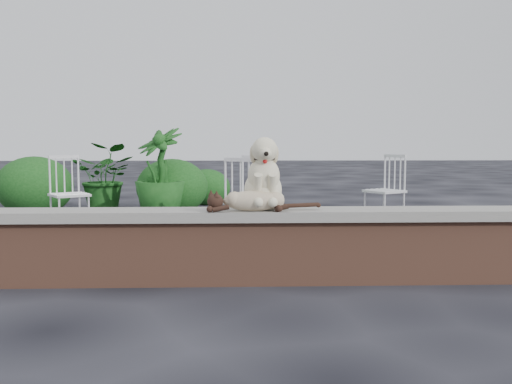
{
  "coord_description": "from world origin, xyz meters",
  "views": [
    {
      "loc": [
        -0.87,
        -4.45,
        1.11
      ],
      "look_at": [
        -0.7,
        0.2,
        0.7
      ],
      "focal_mm": 40.17,
      "sensor_mm": 36.0,
      "label": 1
    }
  ],
  "objects_px": {
    "cat": "(253,200)",
    "chair_a": "(69,193)",
    "potted_plant_a": "(106,177)",
    "potted_plant_b": "(160,173)",
    "dog": "(263,173)",
    "chair_c": "(248,200)",
    "chair_d": "(384,190)",
    "chair_b": "(251,194)"
  },
  "relations": [
    {
      "from": "chair_c",
      "to": "potted_plant_b",
      "type": "xyz_separation_m",
      "value": [
        -1.25,
        2.2,
        0.19
      ]
    },
    {
      "from": "dog",
      "to": "cat",
      "type": "xyz_separation_m",
      "value": [
        -0.08,
        -0.15,
        -0.2
      ]
    },
    {
      "from": "cat",
      "to": "chair_a",
      "type": "xyz_separation_m",
      "value": [
        -2.21,
        2.82,
        -0.2
      ]
    },
    {
      "from": "potted_plant_a",
      "to": "potted_plant_b",
      "type": "xyz_separation_m",
      "value": [
        0.98,
        -0.85,
        0.11
      ]
    },
    {
      "from": "chair_a",
      "to": "chair_b",
      "type": "bearing_deg",
      "value": -38.4
    },
    {
      "from": "chair_a",
      "to": "chair_d",
      "type": "bearing_deg",
      "value": -27.5
    },
    {
      "from": "chair_b",
      "to": "chair_d",
      "type": "bearing_deg",
      "value": 41.39
    },
    {
      "from": "dog",
      "to": "cat",
      "type": "relative_size",
      "value": 0.55
    },
    {
      "from": "potted_plant_a",
      "to": "potted_plant_b",
      "type": "height_order",
      "value": "potted_plant_b"
    },
    {
      "from": "chair_a",
      "to": "chair_c",
      "type": "bearing_deg",
      "value": -55.65
    },
    {
      "from": "dog",
      "to": "chair_c",
      "type": "relative_size",
      "value": 0.61
    },
    {
      "from": "chair_c",
      "to": "chair_b",
      "type": "relative_size",
      "value": 1.0
    },
    {
      "from": "cat",
      "to": "chair_d",
      "type": "bearing_deg",
      "value": 57.65
    },
    {
      "from": "potted_plant_b",
      "to": "cat",
      "type": "bearing_deg",
      "value": -72.98
    },
    {
      "from": "chair_d",
      "to": "potted_plant_a",
      "type": "xyz_separation_m",
      "value": [
        -4.09,
        1.73,
        0.08
      ]
    },
    {
      "from": "dog",
      "to": "chair_a",
      "type": "distance_m",
      "value": 3.54
    },
    {
      "from": "dog",
      "to": "chair_c",
      "type": "height_order",
      "value": "dog"
    },
    {
      "from": "cat",
      "to": "chair_d",
      "type": "height_order",
      "value": "chair_d"
    },
    {
      "from": "cat",
      "to": "potted_plant_a",
      "type": "bearing_deg",
      "value": 111.9
    },
    {
      "from": "chair_c",
      "to": "potted_plant_a",
      "type": "relative_size",
      "value": 0.86
    },
    {
      "from": "potted_plant_b",
      "to": "chair_b",
      "type": "bearing_deg",
      "value": -48.89
    },
    {
      "from": "potted_plant_a",
      "to": "potted_plant_b",
      "type": "relative_size",
      "value": 0.83
    },
    {
      "from": "chair_d",
      "to": "potted_plant_b",
      "type": "height_order",
      "value": "potted_plant_b"
    },
    {
      "from": "dog",
      "to": "chair_d",
      "type": "relative_size",
      "value": 0.61
    },
    {
      "from": "dog",
      "to": "potted_plant_a",
      "type": "distance_m",
      "value": 5.34
    },
    {
      "from": "cat",
      "to": "chair_b",
      "type": "bearing_deg",
      "value": 86.64
    },
    {
      "from": "chair_a",
      "to": "potted_plant_a",
      "type": "height_order",
      "value": "potted_plant_a"
    },
    {
      "from": "chair_a",
      "to": "potted_plant_b",
      "type": "relative_size",
      "value": 0.71
    },
    {
      "from": "chair_a",
      "to": "chair_d",
      "type": "relative_size",
      "value": 1.0
    },
    {
      "from": "dog",
      "to": "potted_plant_b",
      "type": "distance_m",
      "value": 4.18
    },
    {
      "from": "dog",
      "to": "potted_plant_a",
      "type": "bearing_deg",
      "value": 113.35
    },
    {
      "from": "potted_plant_a",
      "to": "potted_plant_b",
      "type": "bearing_deg",
      "value": -40.91
    },
    {
      "from": "chair_a",
      "to": "potted_plant_a",
      "type": "relative_size",
      "value": 0.86
    },
    {
      "from": "chair_b",
      "to": "potted_plant_a",
      "type": "relative_size",
      "value": 0.86
    },
    {
      "from": "potted_plant_a",
      "to": "dog",
      "type": "bearing_deg",
      "value": -64.26
    },
    {
      "from": "chair_d",
      "to": "potted_plant_a",
      "type": "relative_size",
      "value": 0.86
    },
    {
      "from": "chair_d",
      "to": "potted_plant_b",
      "type": "bearing_deg",
      "value": -137.23
    },
    {
      "from": "cat",
      "to": "chair_a",
      "type": "bearing_deg",
      "value": 125.64
    },
    {
      "from": "dog",
      "to": "chair_b",
      "type": "height_order",
      "value": "dog"
    },
    {
      "from": "dog",
      "to": "chair_d",
      "type": "height_order",
      "value": "dog"
    },
    {
      "from": "chair_c",
      "to": "cat",
      "type": "bearing_deg",
      "value": 115.7
    },
    {
      "from": "cat",
      "to": "chair_d",
      "type": "relative_size",
      "value": 1.11
    }
  ]
}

